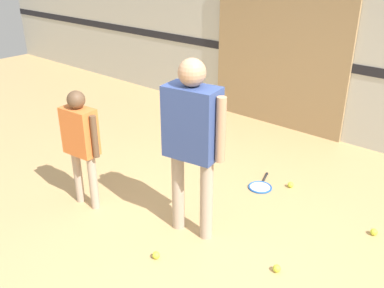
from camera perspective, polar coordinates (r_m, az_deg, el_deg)
ground_plane at (r=3.96m, az=1.03°, el=-13.12°), size 16.00×16.00×0.00m
wall_back at (r=5.82m, az=20.98°, el=15.03°), size 16.00×0.07×3.20m
wall_panel at (r=6.28m, az=11.49°, el=11.32°), size 2.09×0.05×2.03m
person_instructor at (r=3.60m, az=0.00°, el=1.63°), size 0.62×0.32×1.65m
person_student_left at (r=4.27m, az=-14.64°, el=0.88°), size 0.46×0.22×1.23m
racket_spare_on_floor at (r=4.84m, az=9.13°, el=-5.58°), size 0.33×0.50×0.03m
tennis_ball_near_instructor at (r=3.79m, az=-4.82°, el=-14.56°), size 0.07×0.07×0.07m
tennis_ball_by_spare_racket at (r=4.88m, az=13.01°, el=-5.32°), size 0.07×0.07×0.07m
tennis_ball_stray_left at (r=3.72m, az=11.24°, el=-15.97°), size 0.07×0.07×0.07m
tennis_ball_stray_right at (r=4.38m, az=23.09°, el=-10.74°), size 0.07×0.07×0.07m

